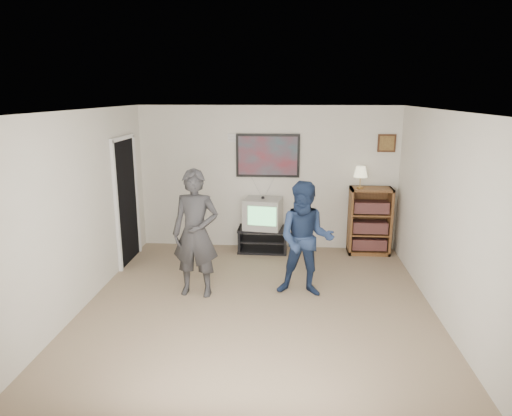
# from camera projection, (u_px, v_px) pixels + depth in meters

# --- Properties ---
(room_shell) EXTENTS (4.51, 5.00, 2.51)m
(room_shell) POSITION_uv_depth(u_px,v_px,m) (259.00, 208.00, 5.89)
(room_shell) COLOR #726148
(room_shell) RESTS_ON ground
(media_stand) EXTENTS (0.85, 0.48, 0.42)m
(media_stand) POSITION_uv_depth(u_px,v_px,m) (263.00, 239.00, 7.97)
(media_stand) COLOR black
(media_stand) RESTS_ON room_shell
(crt_television) EXTENTS (0.68, 0.60, 0.52)m
(crt_television) POSITION_uv_depth(u_px,v_px,m) (263.00, 213.00, 7.86)
(crt_television) COLOR #A1A09C
(crt_television) RESTS_ON media_stand
(bookshelf) EXTENTS (0.70, 0.40, 1.15)m
(bookshelf) POSITION_uv_depth(u_px,v_px,m) (370.00, 221.00, 7.80)
(bookshelf) COLOR #543119
(bookshelf) RESTS_ON room_shell
(table_lamp) EXTENTS (0.23, 0.23, 0.37)m
(table_lamp) POSITION_uv_depth(u_px,v_px,m) (360.00, 177.00, 7.61)
(table_lamp) COLOR #FAF2BE
(table_lamp) RESTS_ON bookshelf
(person_tall) EXTENTS (0.67, 0.47, 1.74)m
(person_tall) POSITION_uv_depth(u_px,v_px,m) (196.00, 234.00, 6.11)
(person_tall) COLOR #2B2B2D
(person_tall) RESTS_ON room_shell
(person_short) EXTENTS (0.83, 0.67, 1.58)m
(person_short) POSITION_uv_depth(u_px,v_px,m) (306.00, 239.00, 6.11)
(person_short) COLOR #1B2A4C
(person_short) RESTS_ON room_shell
(controller_left) EXTENTS (0.07, 0.12, 0.03)m
(controller_left) POSITION_uv_depth(u_px,v_px,m) (201.00, 204.00, 6.25)
(controller_left) COLOR white
(controller_left) RESTS_ON person_tall
(controller_right) EXTENTS (0.05, 0.12, 0.03)m
(controller_right) POSITION_uv_depth(u_px,v_px,m) (304.00, 216.00, 6.22)
(controller_right) COLOR white
(controller_right) RESTS_ON person_short
(poster) EXTENTS (1.10, 0.03, 0.75)m
(poster) POSITION_uv_depth(u_px,v_px,m) (268.00, 156.00, 7.85)
(poster) COLOR black
(poster) RESTS_ON room_shell
(air_vent) EXTENTS (0.28, 0.02, 0.14)m
(air_vent) POSITION_uv_depth(u_px,v_px,m) (236.00, 138.00, 7.82)
(air_vent) COLOR white
(air_vent) RESTS_ON room_shell
(small_picture) EXTENTS (0.30, 0.03, 0.30)m
(small_picture) POSITION_uv_depth(u_px,v_px,m) (387.00, 143.00, 7.65)
(small_picture) COLOR black
(small_picture) RESTS_ON room_shell
(doorway) EXTENTS (0.03, 0.85, 2.00)m
(doorway) POSITION_uv_depth(u_px,v_px,m) (126.00, 202.00, 7.33)
(doorway) COLOR black
(doorway) RESTS_ON room_shell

